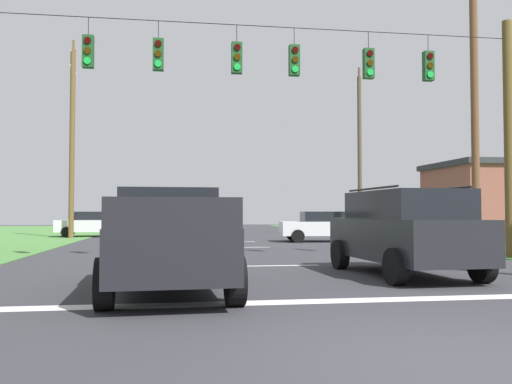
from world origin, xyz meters
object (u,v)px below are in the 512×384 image
object	(u,v)px
suv_black	(404,230)
utility_pole_far_left	(72,138)
overhead_signal_span	(258,114)
utility_pole_mid_right	(475,108)
distant_car_oncoming	(93,224)
utility_pole_far_right	(360,153)
pickup_truck	(168,239)
distant_car_crossing_white	(323,226)

from	to	relation	value
suv_black	utility_pole_far_left	world-z (taller)	utility_pole_far_left
overhead_signal_span	utility_pole_mid_right	distance (m)	9.98
distant_car_oncoming	utility_pole_far_right	world-z (taller)	utility_pole_far_right
pickup_truck	utility_pole_mid_right	distance (m)	15.81
pickup_truck	suv_black	size ratio (longest dim) A/B	1.12
distant_car_crossing_white	utility_pole_far_right	distance (m)	9.29
pickup_truck	suv_black	world-z (taller)	suv_black
suv_black	distant_car_crossing_white	size ratio (longest dim) A/B	1.11
distant_car_oncoming	utility_pole_far_right	size ratio (longest dim) A/B	0.41
pickup_truck	utility_pole_far_right	world-z (taller)	utility_pole_far_right
utility_pole_far_right	distant_car_oncoming	bearing A→B (deg)	179.01
suv_black	utility_pole_far_right	size ratio (longest dim) A/B	0.45
distant_car_oncoming	utility_pole_far_left	bearing A→B (deg)	-117.58
overhead_signal_span	suv_black	size ratio (longest dim) A/B	3.50
overhead_signal_span	utility_pole_mid_right	bearing A→B (deg)	21.06
suv_black	overhead_signal_span	bearing A→B (deg)	124.48
pickup_truck	distant_car_crossing_white	distance (m)	17.76
utility_pole_mid_right	utility_pole_far_left	xyz separation A→B (m)	(-17.58, 12.05, 0.06)
suv_black	utility_pole_mid_right	bearing A→B (deg)	50.09
suv_black	utility_pole_far_right	xyz separation A→B (m)	(6.44, 21.25, 4.27)
overhead_signal_span	distant_car_crossing_white	world-z (taller)	overhead_signal_span
distant_car_crossing_white	utility_pole_far_right	world-z (taller)	utility_pole_far_right
pickup_truck	distant_car_oncoming	size ratio (longest dim) A/B	1.23
utility_pole_mid_right	suv_black	bearing A→B (deg)	-129.91
utility_pole_far_left	distant_car_crossing_white	bearing A→B (deg)	-21.83
overhead_signal_span	distant_car_crossing_white	size ratio (longest dim) A/B	3.87
overhead_signal_span	suv_black	bearing A→B (deg)	-55.52
distant_car_crossing_white	utility_pole_mid_right	size ratio (longest dim) A/B	0.38
overhead_signal_span	pickup_truck	bearing A→B (deg)	-114.61
suv_black	utility_pole_far_left	bearing A→B (deg)	119.49
suv_black	distant_car_oncoming	xyz separation A→B (m)	(-10.21, 21.53, -0.27)
pickup_truck	utility_pole_far_right	xyz separation A→B (m)	(11.91, 22.90, 4.37)
overhead_signal_span	utility_pole_far_right	world-z (taller)	utility_pole_far_right
pickup_truck	distant_car_crossing_white	bearing A→B (deg)	64.88
overhead_signal_span	utility_pole_far_right	size ratio (longest dim) A/B	1.57
distant_car_crossing_white	pickup_truck	bearing A→B (deg)	-115.12
suv_black	utility_pole_mid_right	world-z (taller)	utility_pole_mid_right
distant_car_crossing_white	distant_car_oncoming	xyz separation A→B (m)	(-12.28, 7.10, 0.00)
distant_car_crossing_white	utility_pole_mid_right	xyz separation A→B (m)	(4.35, -6.75, 4.84)
distant_car_crossing_white	utility_pole_far_left	xyz separation A→B (m)	(-13.23, 5.30, 4.90)
overhead_signal_span	utility_pole_far_right	xyz separation A→B (m)	(9.27, 17.13, 0.84)
overhead_signal_span	pickup_truck	size ratio (longest dim) A/B	3.12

